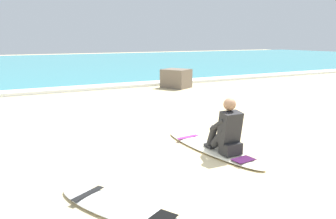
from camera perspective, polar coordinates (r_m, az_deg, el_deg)
name	(u,v)px	position (r m, az deg, el deg)	size (l,w,h in m)	color
ground_plane	(188,155)	(5.90, 3.46, -7.69)	(80.00, 80.00, 0.00)	beige
sea	(34,64)	(27.07, -21.73, 7.11)	(80.00, 28.00, 0.10)	teal
breaking_foam	(77,88)	(13.60, -15.22, 3.46)	(80.00, 0.90, 0.11)	white
surfboard_main	(211,148)	(6.16, 7.31, -6.54)	(0.76, 2.55, 0.08)	#EFE5C6
surfer_seated	(227,132)	(5.79, 9.94, -3.71)	(0.38, 0.70, 0.95)	#232326
surfboard_spare_near	(119,207)	(4.16, -8.28, -16.13)	(1.35, 1.88, 0.08)	white
shoreline_rock	(176,78)	(13.66, 1.40, 5.29)	(1.02, 0.87, 0.75)	#756656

